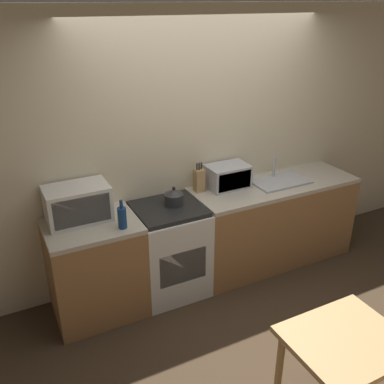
{
  "coord_description": "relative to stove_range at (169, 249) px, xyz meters",
  "views": [
    {
      "loc": [
        -1.86,
        -2.5,
        2.63
      ],
      "look_at": [
        -0.3,
        0.6,
        1.05
      ],
      "focal_mm": 40.0,
      "sensor_mm": 36.0,
      "label": 1
    }
  ],
  "objects": [
    {
      "name": "ground_plane",
      "position": [
        0.49,
        -0.7,
        -0.45
      ],
      "size": [
        16.0,
        16.0,
        0.0
      ],
      "primitive_type": "plane",
      "color": "#3D2D1E"
    },
    {
      "name": "wall_back",
      "position": [
        0.49,
        0.34,
        0.85
      ],
      "size": [
        10.0,
        0.06,
        2.6
      ],
      "color": "beige",
      "rests_on": "ground_plane"
    },
    {
      "name": "counter_left_run",
      "position": [
        -0.71,
        0.0,
        0.0
      ],
      "size": [
        0.78,
        0.62,
        0.9
      ],
      "color": "olive",
      "rests_on": "ground_plane"
    },
    {
      "name": "counter_right_run",
      "position": [
        1.2,
        0.0,
        0.0
      ],
      "size": [
        1.77,
        0.62,
        0.9
      ],
      "color": "olive",
      "rests_on": "ground_plane"
    },
    {
      "name": "stove_range",
      "position": [
        0.0,
        0.0,
        0.0
      ],
      "size": [
        0.63,
        0.62,
        0.9
      ],
      "color": "silver",
      "rests_on": "ground_plane"
    },
    {
      "name": "kettle",
      "position": [
        0.07,
        0.04,
        0.53
      ],
      "size": [
        0.18,
        0.18,
        0.17
      ],
      "color": "#2D2D2D",
      "rests_on": "stove_range"
    },
    {
      "name": "microwave",
      "position": [
        -0.78,
        0.12,
        0.61
      ],
      "size": [
        0.53,
        0.34,
        0.31
      ],
      "color": "silver",
      "rests_on": "counter_left_run"
    },
    {
      "name": "bottle",
      "position": [
        -0.49,
        -0.18,
        0.55
      ],
      "size": [
        0.07,
        0.07,
        0.25
      ],
      "color": "navy",
      "rests_on": "counter_left_run"
    },
    {
      "name": "knife_block",
      "position": [
        0.41,
        0.19,
        0.57
      ],
      "size": [
        0.09,
        0.09,
        0.3
      ],
      "color": "tan",
      "rests_on": "counter_right_run"
    },
    {
      "name": "toaster_oven",
      "position": [
        0.71,
        0.15,
        0.57
      ],
      "size": [
        0.41,
        0.28,
        0.23
      ],
      "color": "#ADAFB5",
      "rests_on": "counter_right_run"
    },
    {
      "name": "sink_basin",
      "position": [
        1.26,
        0.01,
        0.47
      ],
      "size": [
        0.58,
        0.35,
        0.24
      ],
      "color": "#ADAFB5",
      "rests_on": "counter_right_run"
    },
    {
      "name": "dining_table",
      "position": [
        0.39,
        -1.83,
        0.15
      ],
      "size": [
        0.71,
        0.6,
        0.72
      ],
      "color": "tan",
      "rests_on": "ground_plane"
    }
  ]
}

